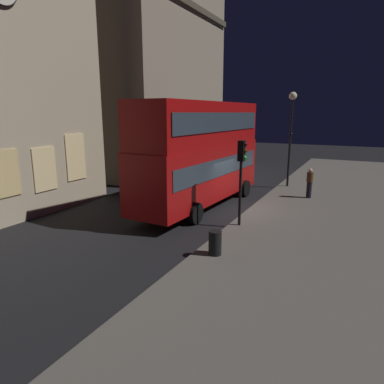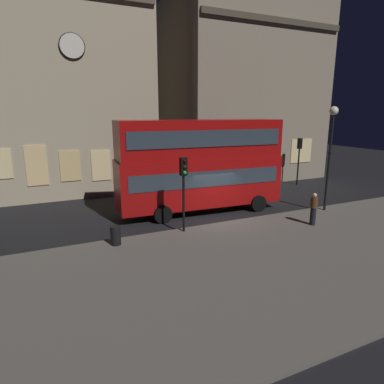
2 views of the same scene
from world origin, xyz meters
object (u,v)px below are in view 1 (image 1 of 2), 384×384
object	(u,v)px
traffic_light_near_kerb	(241,165)
street_lamp	(291,119)
pedestrian	(310,183)
double_decker_bus	(200,150)
litter_bin	(215,243)
traffic_light_far_side	(217,139)

from	to	relation	value
traffic_light_near_kerb	street_lamp	distance (m)	9.29
pedestrian	traffic_light_near_kerb	bearing A→B (deg)	-147.99
double_decker_bus	litter_bin	world-z (taller)	double_decker_bus
traffic_light_far_side	pedestrian	bearing A→B (deg)	44.53
double_decker_bus	pedestrian	xyz separation A→B (m)	(4.11, -4.95, -2.03)
double_decker_bus	traffic_light_near_kerb	xyz separation A→B (m)	(-2.35, -3.03, -0.27)
traffic_light_near_kerb	litter_bin	bearing A→B (deg)	-176.27
pedestrian	litter_bin	distance (m)	10.02
traffic_light_near_kerb	litter_bin	size ratio (longest dim) A/B	4.32
street_lamp	litter_bin	size ratio (longest dim) A/B	7.15
traffic_light_far_side	street_lamp	size ratio (longest dim) A/B	0.63
traffic_light_near_kerb	street_lamp	xyz separation A→B (m)	(9.13, -0.17, 1.72)
traffic_light_near_kerb	double_decker_bus	bearing A→B (deg)	51.03
traffic_light_far_side	litter_bin	world-z (taller)	traffic_light_far_side
double_decker_bus	street_lamp	bearing A→B (deg)	-21.80
traffic_light_near_kerb	traffic_light_far_side	distance (m)	14.55
double_decker_bus	traffic_light_near_kerb	size ratio (longest dim) A/B	2.72
double_decker_bus	traffic_light_far_side	world-z (taller)	double_decker_bus
double_decker_bus	street_lamp	size ratio (longest dim) A/B	1.65
pedestrian	litter_bin	size ratio (longest dim) A/B	2.01
litter_bin	double_decker_bus	bearing A→B (deg)	29.89
traffic_light_near_kerb	traffic_light_far_side	bearing A→B (deg)	25.59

